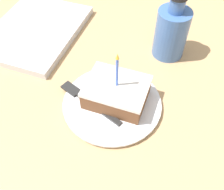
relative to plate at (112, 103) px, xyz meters
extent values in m
cube|color=tan|center=(0.02, 0.00, -0.03)|extent=(2.40, 2.40, 0.04)
cylinder|color=silver|center=(0.00, 0.00, 0.00)|extent=(0.21, 0.21, 0.01)
cylinder|color=silver|center=(0.00, 0.00, 0.00)|extent=(0.22, 0.22, 0.01)
cube|color=brown|center=(-0.01, 0.01, 0.03)|extent=(0.10, 0.13, 0.04)
cube|color=silver|center=(-0.01, 0.01, 0.05)|extent=(0.10, 0.13, 0.01)
cylinder|color=#4C72E0|center=(-0.01, 0.01, 0.09)|extent=(0.01, 0.01, 0.07)
cone|color=yellow|center=(-0.01, 0.01, 0.13)|extent=(0.01, 0.01, 0.01)
cube|color=#262626|center=(0.03, -0.02, 0.01)|extent=(0.06, 0.12, 0.00)
cube|color=#262626|center=(0.00, -0.10, 0.01)|extent=(0.04, 0.05, 0.00)
cylinder|color=#3F66A5|center=(-0.22, 0.08, 0.06)|extent=(0.08, 0.08, 0.13)
cylinder|color=#3F66A5|center=(-0.22, 0.08, 0.14)|extent=(0.04, 0.04, 0.04)
cube|color=silver|center=(-0.17, -0.29, 0.00)|extent=(0.30, 0.23, 0.02)
camera|label=1|loc=(0.33, 0.12, 0.47)|focal=42.00mm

